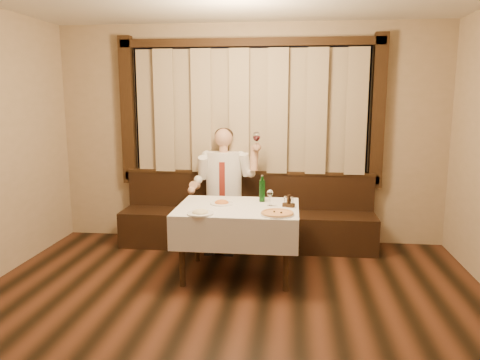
# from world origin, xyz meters

# --- Properties ---
(room) EXTENTS (5.01, 6.01, 2.81)m
(room) POSITION_xyz_m (-0.00, 0.97, 1.50)
(room) COLOR black
(room) RESTS_ON ground
(banquette) EXTENTS (3.20, 0.61, 0.94)m
(banquette) POSITION_xyz_m (0.00, 2.72, 0.31)
(banquette) COLOR black
(banquette) RESTS_ON ground
(dining_table) EXTENTS (1.27, 0.97, 0.76)m
(dining_table) POSITION_xyz_m (0.00, 1.70, 0.65)
(dining_table) COLOR black
(dining_table) RESTS_ON ground
(pizza) EXTENTS (0.34, 0.34, 0.04)m
(pizza) POSITION_xyz_m (0.42, 1.39, 0.77)
(pizza) COLOR white
(pizza) RESTS_ON dining_table
(pasta_red) EXTENTS (0.25, 0.25, 0.08)m
(pasta_red) POSITION_xyz_m (-0.18, 1.77, 0.79)
(pasta_red) COLOR white
(pasta_red) RESTS_ON dining_table
(pasta_cream) EXTENTS (0.26, 0.26, 0.09)m
(pasta_cream) POSITION_xyz_m (-0.33, 1.32, 0.79)
(pasta_cream) COLOR white
(pasta_cream) RESTS_ON dining_table
(green_bottle) EXTENTS (0.06, 0.06, 0.30)m
(green_bottle) POSITION_xyz_m (0.24, 1.95, 0.88)
(green_bottle) COLOR #125516
(green_bottle) RESTS_ON dining_table
(table_wine_glass) EXTENTS (0.07, 0.07, 0.18)m
(table_wine_glass) POSITION_xyz_m (0.33, 1.75, 0.89)
(table_wine_glass) COLOR white
(table_wine_glass) RESTS_ON dining_table
(cruet_caddy) EXTENTS (0.13, 0.10, 0.13)m
(cruet_caddy) POSITION_xyz_m (0.53, 1.73, 0.80)
(cruet_caddy) COLOR black
(cruet_caddy) RESTS_ON dining_table
(seated_man) EXTENTS (0.85, 0.63, 1.50)m
(seated_man) POSITION_xyz_m (-0.29, 2.63, 0.86)
(seated_man) COLOR black
(seated_man) RESTS_ON ground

